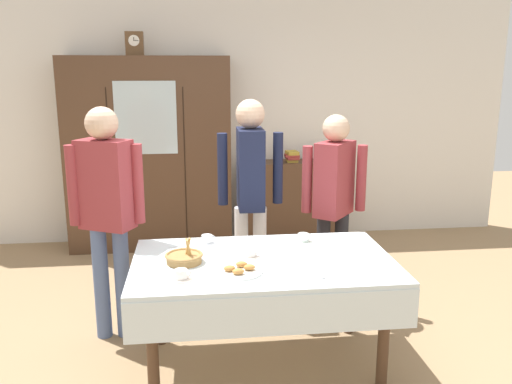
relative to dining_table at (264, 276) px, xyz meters
The scene contains 19 objects.
ground_plane 0.68m from the dining_table, 90.00° to the left, with size 12.00×12.00×0.00m, color #997A56.
back_wall 2.97m from the dining_table, 90.00° to the left, with size 6.40×0.10×2.70m, color silver.
dining_table is the anchor object (origin of this frame).
wall_cabinet 2.77m from the dining_table, 109.17° to the left, with size 1.73×0.46×2.05m.
mantel_clock 3.17m from the dining_table, 111.06° to the left, with size 0.18×0.11×0.24m.
bookshelf_low 2.73m from the dining_table, 75.85° to the left, with size 1.10×0.35×0.91m.
book_stack 2.74m from the dining_table, 75.85° to the left, with size 0.16×0.21×0.12m.
tea_cup_near_left 0.49m from the dining_table, 46.72° to the left, with size 0.13×0.13×0.06m.
tea_cup_mid_right 0.54m from the dining_table, 131.85° to the left, with size 0.13×0.13×0.06m.
tea_cup_far_right 0.17m from the dining_table, 133.21° to the left, with size 0.13×0.13×0.06m.
tea_cup_near_right 0.58m from the dining_table, 154.66° to the right, with size 0.13×0.13×0.06m.
bread_basket 0.52m from the dining_table, behind, with size 0.24×0.24×0.16m.
pastry_plate 0.27m from the dining_table, 135.06° to the right, with size 0.28×0.28×0.05m.
spoon_far_left 0.36m from the dining_table, 138.47° to the left, with size 0.12×0.02×0.01m.
spoon_mid_right 0.44m from the dining_table, 49.19° to the right, with size 0.12×0.02×0.01m.
spoon_center 0.63m from the dining_table, 148.80° to the left, with size 0.12×0.02×0.01m.
person_beside_shelf 1.14m from the dining_table, 51.98° to the left, with size 0.52×0.41×1.58m.
person_behind_table_left 1.24m from the dining_table, 152.21° to the left, with size 0.52×0.34×1.68m.
person_near_right_end 1.04m from the dining_table, 89.02° to the left, with size 0.52×0.36×1.70m.
Camera 1 is at (-0.42, -3.39, 1.94)m, focal length 37.35 mm.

